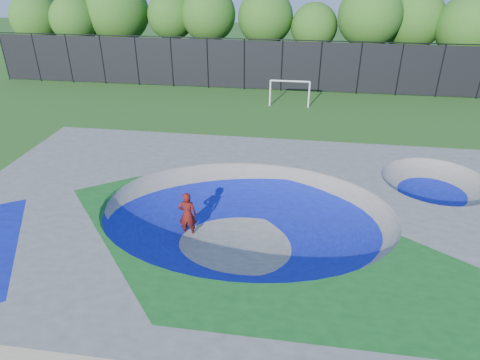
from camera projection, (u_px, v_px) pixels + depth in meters
The scene contains 7 objects.
ground at pixel (247, 242), 16.43m from camera, with size 120.00×120.00×0.00m, color #245317.
skate_deck at pixel (247, 226), 16.08m from camera, with size 22.00×14.00×1.50m, color gray.
skater at pixel (187, 215), 16.41m from camera, with size 0.70×0.46×1.91m, color #AC1A0D.
skateboard at pixel (189, 235), 16.85m from camera, with size 0.78×0.22×0.05m, color black.
soccer_goal at pixel (290, 89), 30.58m from camera, with size 2.91×0.12×1.92m.
fence at pixel (282, 65), 33.83m from camera, with size 48.09×0.09×4.04m.
treeline at pixel (277, 19), 37.33m from camera, with size 51.47×7.15×8.08m.
Camera 1 is at (1.71, -13.30, 9.79)m, focal length 32.00 mm.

